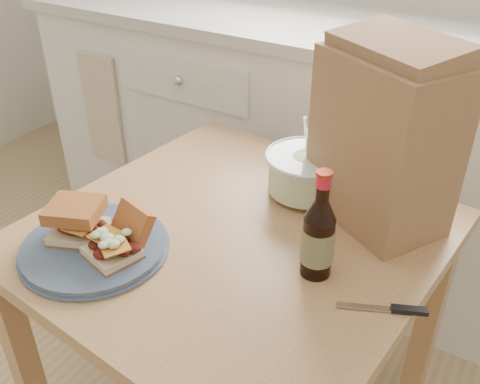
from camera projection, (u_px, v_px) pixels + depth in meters
The scene contains 9 objects.
cabinet_run at pixel (341, 151), 2.00m from camera, with size 2.50×0.64×0.94m.
dining_table at pixel (234, 266), 1.25m from camera, with size 0.92×0.92×0.70m.
plate at pixel (95, 247), 1.13m from camera, with size 0.30×0.30×0.02m, color #44546E.
sandwich_left at pixel (77, 220), 1.12m from camera, with size 0.14×0.13×0.08m.
sandwich_right at pixel (118, 239), 1.09m from camera, with size 0.12×0.16×0.09m.
coleslaw_bowl at pixel (307, 175), 1.30m from camera, with size 0.21×0.21×0.21m.
beer_bottle at pixel (318, 237), 1.03m from camera, with size 0.07×0.07×0.23m.
knife at pixel (398, 309), 0.98m from camera, with size 0.16×0.08×0.01m.
paper_bag at pixel (384, 142), 1.14m from camera, with size 0.29×0.19×0.38m, color olive.
Camera 1 is at (0.61, -0.01, 1.41)m, focal length 40.00 mm.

